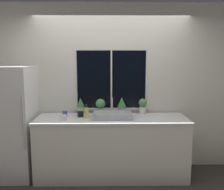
{
  "coord_description": "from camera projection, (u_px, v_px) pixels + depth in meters",
  "views": [
    {
      "loc": [
        -0.04,
        -3.36,
        1.84
      ],
      "look_at": [
        0.01,
        0.34,
        1.28
      ],
      "focal_mm": 40.0,
      "sensor_mm": 36.0,
      "label": 1
    }
  ],
  "objects": [
    {
      "name": "ground_plane",
      "position": [
        112.0,
        186.0,
        3.6
      ],
      "size": [
        14.0,
        14.0,
        0.0
      ],
      "primitive_type": "plane",
      "color": "#38332D"
    },
    {
      "name": "wall_back",
      "position": [
        111.0,
        87.0,
        4.13
      ],
      "size": [
        8.0,
        0.09,
        2.7
      ],
      "color": "silver",
      "rests_on": "ground_plane"
    },
    {
      "name": "wall_left",
      "position": [
        3.0,
        83.0,
        4.85
      ],
      "size": [
        0.06,
        7.0,
        2.7
      ],
      "color": "silver",
      "rests_on": "ground_plane"
    },
    {
      "name": "wall_right",
      "position": [
        217.0,
        83.0,
        4.91
      ],
      "size": [
        0.06,
        7.0,
        2.7
      ],
      "color": "silver",
      "rests_on": "ground_plane"
    },
    {
      "name": "counter",
      "position": [
        112.0,
        147.0,
        3.86
      ],
      "size": [
        2.3,
        0.7,
        0.93
      ],
      "color": "silver",
      "rests_on": "ground_plane"
    },
    {
      "name": "refrigerator",
      "position": [
        13.0,
        122.0,
        3.82
      ],
      "size": [
        0.62,
        0.71,
        1.71
      ],
      "color": "silver",
      "rests_on": "ground_plane"
    },
    {
      "name": "sink",
      "position": [
        112.0,
        115.0,
        3.77
      ],
      "size": [
        0.57,
        0.41,
        0.28
      ],
      "color": "#ADADB2",
      "rests_on": "counter"
    },
    {
      "name": "potted_plant_far_left",
      "position": [
        81.0,
        105.0,
        4.03
      ],
      "size": [
        0.13,
        0.13,
        0.26
      ],
      "color": "silver",
      "rests_on": "counter"
    },
    {
      "name": "potted_plant_center_left",
      "position": [
        100.0,
        105.0,
        4.03
      ],
      "size": [
        0.16,
        0.16,
        0.25
      ],
      "color": "silver",
      "rests_on": "counter"
    },
    {
      "name": "potted_plant_center_right",
      "position": [
        122.0,
        105.0,
        4.04
      ],
      "size": [
        0.15,
        0.15,
        0.27
      ],
      "color": "silver",
      "rests_on": "counter"
    },
    {
      "name": "potted_plant_far_right",
      "position": [
        143.0,
        106.0,
        4.04
      ],
      "size": [
        0.13,
        0.13,
        0.25
      ],
      "color": "silver",
      "rests_on": "counter"
    },
    {
      "name": "soap_bottle",
      "position": [
        86.0,
        113.0,
        3.74
      ],
      "size": [
        0.06,
        0.06,
        0.21
      ],
      "color": "#DBD14C",
      "rests_on": "counter"
    },
    {
      "name": "mug_black",
      "position": [
        80.0,
        114.0,
        3.85
      ],
      "size": [
        0.09,
        0.09,
        0.08
      ],
      "color": "black",
      "rests_on": "counter"
    },
    {
      "name": "mug_blue",
      "position": [
        65.0,
        114.0,
        3.9
      ],
      "size": [
        0.07,
        0.07,
        0.08
      ],
      "color": "#3351AD",
      "rests_on": "counter"
    },
    {
      "name": "mug_white",
      "position": [
        64.0,
        118.0,
        3.64
      ],
      "size": [
        0.08,
        0.08,
        0.08
      ],
      "color": "white",
      "rests_on": "counter"
    }
  ]
}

